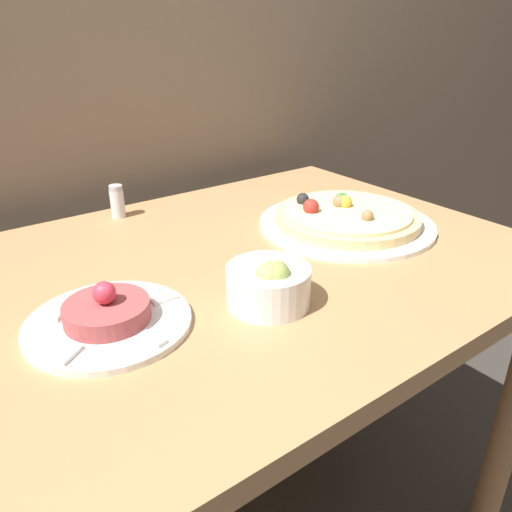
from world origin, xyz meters
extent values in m
cube|color=#AD7F51|center=(0.00, 0.40, 0.73)|extent=(1.04, 0.80, 0.03)
cylinder|color=#AD7F51|center=(0.46, 0.06, 0.36)|extent=(0.06, 0.06, 0.72)
cylinder|color=#AD7F51|center=(0.46, 0.74, 0.36)|extent=(0.06, 0.06, 0.72)
cylinder|color=white|center=(0.25, 0.39, 0.76)|extent=(0.36, 0.36, 0.01)
cylinder|color=#E5C17F|center=(0.25, 0.39, 0.77)|extent=(0.30, 0.30, 0.02)
cylinder|color=beige|center=(0.25, 0.39, 0.78)|extent=(0.27, 0.27, 0.01)
sphere|color=#997047|center=(0.26, 0.42, 0.80)|extent=(0.03, 0.03, 0.03)
sphere|color=black|center=(0.21, 0.48, 0.80)|extent=(0.03, 0.03, 0.03)
sphere|color=#B22D23|center=(0.19, 0.43, 0.80)|extent=(0.03, 0.03, 0.03)
sphere|color=gold|center=(0.27, 0.41, 0.80)|extent=(0.03, 0.03, 0.03)
sphere|color=gold|center=(0.19, 0.44, 0.79)|extent=(0.02, 0.02, 0.02)
sphere|color=#387F33|center=(0.27, 0.43, 0.80)|extent=(0.03, 0.03, 0.03)
sphere|color=#997047|center=(0.24, 0.33, 0.79)|extent=(0.02, 0.02, 0.02)
cylinder|color=white|center=(-0.29, 0.33, 0.76)|extent=(0.23, 0.23, 0.01)
cylinder|color=#A84747|center=(-0.29, 0.33, 0.77)|extent=(0.12, 0.12, 0.03)
sphere|color=#E0384C|center=(-0.29, 0.33, 0.80)|extent=(0.03, 0.03, 0.03)
cube|color=white|center=(-0.20, 0.33, 0.76)|extent=(0.04, 0.02, 0.01)
cube|color=white|center=(-0.27, 0.41, 0.76)|extent=(0.03, 0.04, 0.01)
cube|color=white|center=(-0.36, 0.38, 0.76)|extent=(0.04, 0.04, 0.01)
cube|color=white|center=(-0.36, 0.28, 0.76)|extent=(0.04, 0.04, 0.01)
cube|color=white|center=(-0.27, 0.24, 0.76)|extent=(0.03, 0.04, 0.01)
cylinder|color=white|center=(-0.07, 0.24, 0.78)|extent=(0.13, 0.13, 0.06)
sphere|color=#A3B25B|center=(-0.09, 0.23, 0.81)|extent=(0.04, 0.04, 0.04)
sphere|color=#8EA34C|center=(-0.07, 0.22, 0.81)|extent=(0.04, 0.04, 0.04)
sphere|color=#B7BC70|center=(-0.07, 0.23, 0.81)|extent=(0.04, 0.04, 0.04)
sphere|color=#A3B25B|center=(-0.07, 0.24, 0.81)|extent=(0.04, 0.04, 0.04)
cylinder|color=silver|center=(-0.11, 0.73, 0.78)|extent=(0.03, 0.03, 0.06)
cylinder|color=#B2B2B7|center=(-0.11, 0.73, 0.82)|extent=(0.03, 0.03, 0.01)
camera|label=1|loc=(-0.48, -0.28, 1.14)|focal=35.00mm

